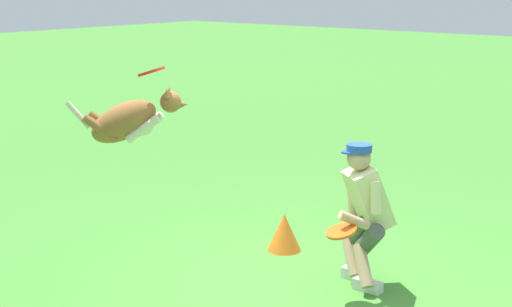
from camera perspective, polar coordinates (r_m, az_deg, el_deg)
name	(u,v)px	position (r m, az deg, el deg)	size (l,w,h in m)	color
ground_plane	(301,294)	(6.89, 3.35, -10.22)	(60.00, 60.00, 0.00)	#458B33
person	(364,210)	(6.88, 7.93, -4.16)	(0.61, 0.71, 1.29)	silver
dog	(129,120)	(6.29, -9.27, 2.42)	(0.83, 0.65, 0.52)	#925E30
frisbee_flying	(151,72)	(6.17, -7.68, 5.98)	(0.22, 0.22, 0.02)	red
frisbee_held	(341,231)	(6.59, 6.28, -5.69)	(0.27, 0.27, 0.02)	orange
training_cone	(284,232)	(7.84, 2.08, -5.78)	(0.34, 0.34, 0.38)	orange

